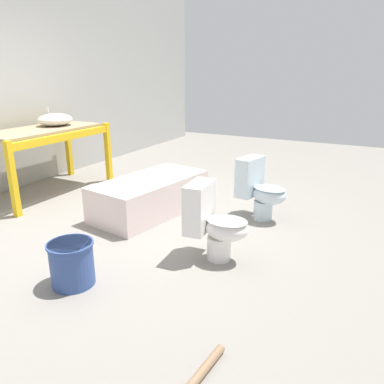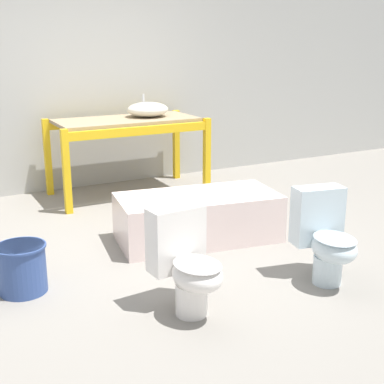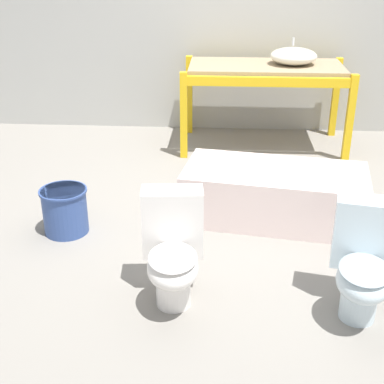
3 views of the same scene
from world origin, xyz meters
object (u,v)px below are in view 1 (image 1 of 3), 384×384
toilet_near (260,189)px  sink_basin (55,120)px  bucket_white (72,263)px  bathtub_main (150,193)px  toilet_far (214,222)px

toilet_near → sink_basin: bearing=103.9°
sink_basin → bucket_white: sink_basin is taller
sink_basin → toilet_near: size_ratio=0.70×
toilet_near → bucket_white: (-2.00, 0.85, -0.16)m
sink_basin → toilet_near: (0.14, -2.88, -0.61)m
bathtub_main → bucket_white: bathtub_main is taller
sink_basin → bathtub_main: size_ratio=0.32×
sink_basin → bucket_white: (-1.86, -2.03, -0.77)m
toilet_far → bucket_white: bearing=133.5°
toilet_near → toilet_far: bearing=-172.0°
toilet_far → sink_basin: bearing=66.0°
sink_basin → bathtub_main: 1.87m
sink_basin → bucket_white: bearing=-132.5°
toilet_near → toilet_far: (-1.11, 0.06, 0.00)m
bathtub_main → toilet_near: (0.42, -1.18, 0.11)m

